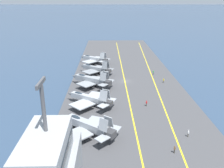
% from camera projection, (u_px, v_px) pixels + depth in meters
% --- Properties ---
extents(ground_plane, '(2000.00, 2000.00, 0.00)m').
position_uv_depth(ground_plane, '(125.00, 82.00, 90.93)').
color(ground_plane, '#2D425B').
extents(carrier_deck, '(180.43, 40.64, 0.40)m').
position_uv_depth(carrier_deck, '(125.00, 82.00, 90.86)').
color(carrier_deck, '#424244').
rests_on(carrier_deck, ground).
extents(deck_stripe_foul_line, '(162.13, 9.71, 0.01)m').
position_uv_depth(deck_stripe_foul_line, '(154.00, 81.00, 91.02)').
color(deck_stripe_foul_line, yellow).
rests_on(deck_stripe_foul_line, carrier_deck).
extents(deck_stripe_centerline, '(162.38, 0.36, 0.01)m').
position_uv_depth(deck_stripe_centerline, '(125.00, 81.00, 90.79)').
color(deck_stripe_centerline, yellow).
rests_on(deck_stripe_centerline, carrier_deck).
extents(parked_jet_nearest, '(12.91, 14.81, 5.99)m').
position_uv_depth(parked_jet_nearest, '(88.00, 125.00, 55.03)').
color(parked_jet_nearest, '#93999E').
rests_on(parked_jet_nearest, carrier_deck).
extents(parked_jet_second, '(13.47, 15.57, 6.02)m').
position_uv_depth(parked_jet_second, '(90.00, 98.00, 69.83)').
color(parked_jet_second, '#9EA3A8').
rests_on(parked_jet_second, carrier_deck).
extents(parked_jet_third, '(13.05, 16.27, 6.34)m').
position_uv_depth(parked_jet_third, '(91.00, 80.00, 84.78)').
color(parked_jet_third, gray).
rests_on(parked_jet_third, carrier_deck).
extents(parked_jet_fourth, '(13.07, 14.98, 6.42)m').
position_uv_depth(parked_jet_fourth, '(96.00, 68.00, 98.23)').
color(parked_jet_fourth, gray).
rests_on(parked_jet_fourth, carrier_deck).
extents(parked_jet_fifth, '(13.60, 15.21, 6.17)m').
position_uv_depth(parked_jet_fifth, '(94.00, 59.00, 113.39)').
color(parked_jet_fifth, '#9EA3A8').
rests_on(parked_jet_fifth, carrier_deck).
extents(crew_white_vest, '(0.40, 0.29, 1.80)m').
position_uv_depth(crew_white_vest, '(188.00, 133.00, 54.45)').
color(crew_white_vest, '#4C473D').
rests_on(crew_white_vest, carrier_deck).
extents(crew_red_vest, '(0.31, 0.41, 1.78)m').
position_uv_depth(crew_red_vest, '(146.00, 103.00, 69.83)').
color(crew_red_vest, '#383328').
rests_on(crew_red_vest, carrier_deck).
extents(crew_green_vest, '(0.33, 0.42, 1.71)m').
position_uv_depth(crew_green_vest, '(153.00, 72.00, 98.33)').
color(crew_green_vest, '#232328').
rests_on(crew_green_vest, carrier_deck).
extents(crew_yellow_vest, '(0.43, 0.46, 1.69)m').
position_uv_depth(crew_yellow_vest, '(164.00, 80.00, 88.91)').
color(crew_yellow_vest, '#4C473D').
rests_on(crew_yellow_vest, carrier_deck).
extents(crew_brown_vest, '(0.36, 0.44, 1.77)m').
position_uv_depth(crew_brown_vest, '(175.00, 149.00, 48.78)').
color(crew_brown_vest, '#383328').
rests_on(crew_brown_vest, carrier_deck).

